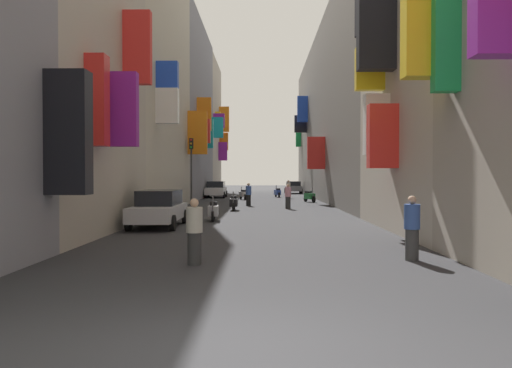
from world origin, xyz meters
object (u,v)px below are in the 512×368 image
Objects in this scene: parked_car_silver at (159,208)px; traffic_light_near_corner at (191,160)px; scooter_green at (309,196)px; scooter_white at (243,194)px; scooter_silver at (213,211)px; parked_car_white at (216,189)px; parked_car_grey at (293,187)px; pedestrian_far_away at (194,232)px; scooter_black at (234,202)px; pedestrian_near_left at (288,196)px; pedestrian_crossing at (288,189)px; pedestrian_near_right at (249,195)px; scooter_blue at (277,192)px; pedestrian_mid_street at (412,228)px.

traffic_light_near_corner is (-0.78, 14.89, 2.37)m from parked_car_silver.
scooter_green and scooter_white have the same top height.
parked_car_silver is at bearing -124.57° from scooter_silver.
parked_car_grey is at bearing 53.28° from parked_car_white.
parked_car_silver is 9.05m from pedestrian_far_away.
parked_car_white is 27.30m from parked_car_silver.
traffic_light_near_corner is at bearing 121.92° from scooter_black.
pedestrian_near_left is at bearing -69.96° from parked_car_white.
traffic_light_near_corner is (-6.52, 3.84, 2.37)m from pedestrian_near_left.
pedestrian_far_away is at bearing -85.60° from parked_car_white.
parked_car_silver is 2.92× the size of pedestrian_far_away.
scooter_silver is 23.36m from pedestrian_crossing.
traffic_light_near_corner reaches higher than pedestrian_near_left.
pedestrian_near_right is at bearing -133.23° from scooter_green.
pedestrian_near_right is (3.41, -13.23, -0.02)m from parked_car_white.
parked_car_silver is 2.32× the size of scooter_blue.
traffic_light_near_corner is at bearing -112.57° from scooter_white.
traffic_light_near_corner is (-7.29, -10.79, 2.32)m from pedestrian_crossing.
pedestrian_near_left is 3.94m from pedestrian_near_right.
scooter_black is 1.20× the size of pedestrian_near_right.
parked_car_silver is 2.85× the size of pedestrian_mid_street.
traffic_light_near_corner reaches higher than pedestrian_mid_street.
parked_car_white reaches higher than parked_car_grey.
scooter_green is at bearing 70.01° from scooter_silver.
pedestrian_near_right is at bearing -11.57° from traffic_light_near_corner.
pedestrian_far_away is (-5.11, -46.55, 0.02)m from parked_car_grey.
scooter_black and scooter_white have the same top height.
scooter_silver is at bearing -114.80° from pedestrian_near_left.
parked_car_white is 11.56m from scooter_green.
pedestrian_crossing is (4.00, 2.87, 0.35)m from scooter_white.
pedestrian_mid_street is at bearing 7.11° from pedestrian_far_away.
pedestrian_near_left is at bearing -104.60° from scooter_green.
scooter_black is (-5.33, -9.25, 0.00)m from scooter_green.
parked_car_white is at bearing -126.72° from parked_car_grey.
scooter_white is 31.48m from pedestrian_far_away.
scooter_blue is at bearing 63.76° from traffic_light_near_corner.
parked_car_silver is 14.44m from pedestrian_near_right.
pedestrian_near_left is at bearing 22.50° from scooter_black.
scooter_white is at bearing -144.31° from pedestrian_crossing.
pedestrian_far_away is at bearing -81.89° from traffic_light_near_corner.
parked_car_grey is at bearing 79.48° from scooter_black.
parked_car_white is 36.08m from pedestrian_far_away.
pedestrian_crossing is (6.51, 25.68, 0.05)m from parked_car_silver.
pedestrian_mid_street is at bearing -90.01° from scooter_green.
parked_car_white is 2.28× the size of scooter_blue.
traffic_light_near_corner is at bearing 149.50° from pedestrian_near_left.
pedestrian_mid_street is (-0.01, -26.97, 0.32)m from scooter_green.
parked_car_white is at bearing 94.40° from pedestrian_far_away.
scooter_blue is (5.77, 0.49, -0.32)m from parked_car_white.
parked_car_white is 2.87× the size of pedestrian_far_away.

